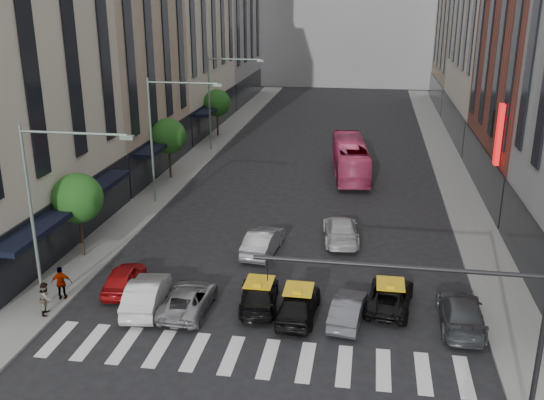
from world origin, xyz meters
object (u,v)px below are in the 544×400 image
at_px(streetlamp_near, 48,195).
at_px(car_white_front, 146,294).
at_px(pedestrian_near, 46,298).
at_px(taxi_center, 298,303).
at_px(streetlamp_mid, 163,124).
at_px(bus, 350,158).
at_px(taxi_left, 259,294).
at_px(streetlamp_far, 219,90).
at_px(pedestrian_far, 61,283).
at_px(car_red, 124,278).

height_order(streetlamp_near, car_white_front, streetlamp_near).
bearing_deg(pedestrian_near, taxi_center, -96.23).
distance_m(streetlamp_mid, bus, 16.66).
relative_size(car_white_front, taxi_left, 1.02).
xyz_separation_m(streetlamp_far, taxi_center, (11.47, -30.86, -5.17)).
height_order(taxi_center, pedestrian_near, pedestrian_near).
height_order(taxi_left, taxi_center, taxi_center).
relative_size(streetlamp_near, streetlamp_mid, 1.00).
bearing_deg(pedestrian_far, streetlamp_near, 96.82).
relative_size(taxi_center, pedestrian_near, 2.66).
height_order(car_white_front, bus, bus).
bearing_deg(streetlamp_mid, bus, 36.78).
bearing_deg(streetlamp_far, taxi_center, -69.61).
relative_size(streetlamp_far, car_red, 2.29).
bearing_deg(bus, pedestrian_near, 57.00).
xyz_separation_m(car_red, bus, (10.68, 23.12, 0.84)).
height_order(streetlamp_near, taxi_center, streetlamp_near).
distance_m(streetlamp_far, taxi_center, 33.33).
bearing_deg(streetlamp_far, streetlamp_mid, -90.00).
bearing_deg(streetlamp_mid, taxi_center, -52.33).
xyz_separation_m(bus, pedestrian_far, (-13.23, -24.81, -0.49)).
bearing_deg(pedestrian_far, car_red, -163.34).
bearing_deg(streetlamp_near, streetlamp_mid, 90.00).
distance_m(streetlamp_far, bus, 15.02).
height_order(taxi_center, pedestrian_far, pedestrian_far).
bearing_deg(pedestrian_near, bus, -41.75).
relative_size(taxi_center, pedestrian_far, 2.50).
height_order(streetlamp_far, bus, streetlamp_far).
distance_m(taxi_left, bus, 23.97).
bearing_deg(streetlamp_mid, car_white_front, -75.08).
bearing_deg(car_white_front, car_red, -49.38).
bearing_deg(car_white_front, pedestrian_near, 11.96).
height_order(car_red, taxi_center, taxi_center).
distance_m(streetlamp_mid, taxi_center, 19.47).
distance_m(streetlamp_near, pedestrian_far, 4.97).
height_order(streetlamp_near, streetlamp_far, same).
xyz_separation_m(streetlamp_near, car_white_front, (4.03, 0.86, -5.15)).
bearing_deg(pedestrian_far, streetlamp_mid, -108.18).
bearing_deg(car_red, streetlamp_near, 42.68).
bearing_deg(streetlamp_far, taxi_left, -72.57).
height_order(car_red, pedestrian_far, pedestrian_far).
height_order(streetlamp_mid, car_white_front, streetlamp_mid).
height_order(streetlamp_mid, streetlamp_far, same).
xyz_separation_m(streetlamp_far, pedestrian_near, (-0.36, -32.70, -4.94)).
xyz_separation_m(streetlamp_far, car_white_front, (4.03, -31.14, -5.15)).
bearing_deg(taxi_left, pedestrian_near, 8.01).
xyz_separation_m(streetlamp_far, taxi_left, (9.44, -30.09, -5.26)).
bearing_deg(car_white_front, streetlamp_mid, -82.70).
xyz_separation_m(car_red, pedestrian_far, (-2.55, -1.69, 0.35)).
distance_m(car_white_front, taxi_center, 7.44).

